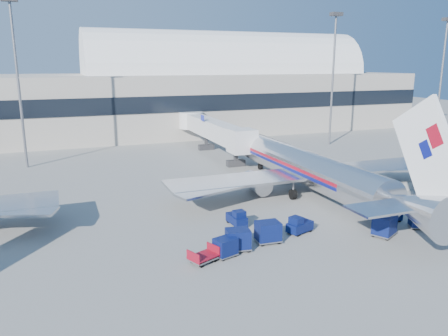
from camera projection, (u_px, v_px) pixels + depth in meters
name	position (u px, v px, depth m)	size (l,w,h in m)	color
ground	(243.00, 218.00, 41.10)	(260.00, 260.00, 0.00)	gray
terminal	(66.00, 98.00, 85.38)	(170.00, 28.15, 21.00)	#B2AA9E
airliner_main	(310.00, 169.00, 47.99)	(32.00, 37.26, 12.07)	silver
jetbridge_near	(210.00, 128.00, 70.79)	(4.40, 27.50, 6.25)	silver
mast_west	(16.00, 59.00, 57.88)	(2.00, 1.20, 22.60)	slate
mast_east	(334.00, 60.00, 75.33)	(2.00, 1.20, 22.60)	slate
mast_far_east	(443.00, 60.00, 84.05)	(2.00, 1.20, 22.60)	slate
barrier_near	(382.00, 189.00, 49.09)	(3.00, 0.55, 0.90)	#9E9E96
barrier_mid	(405.00, 186.00, 50.24)	(3.00, 0.55, 0.90)	#9E9E96
barrier_far	(427.00, 183.00, 51.39)	(3.00, 0.55, 0.90)	#9E9E96
tug_lead	(299.00, 225.00, 37.46)	(2.60, 1.88, 1.53)	#091245
tug_right	(389.00, 214.00, 40.48)	(2.27, 1.68, 1.33)	#091245
tug_left	(237.00, 218.00, 39.22)	(1.30, 2.36, 1.49)	#091245
cart_train_a	(268.00, 232.00, 35.38)	(2.09, 1.64, 1.76)	#091245
cart_train_b	(238.00, 239.00, 33.91)	(2.15, 1.77, 1.70)	#091245
cart_train_c	(225.00, 247.00, 32.83)	(1.98, 1.72, 1.48)	#091245
cart_solo_near	(384.00, 225.00, 36.70)	(2.52, 2.32, 1.79)	#091245
cart_solo_far	(420.00, 220.00, 38.46)	(2.15, 1.97, 1.53)	#091245
cart_open_red	(204.00, 257.00, 31.96)	(2.46, 2.13, 0.55)	slate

